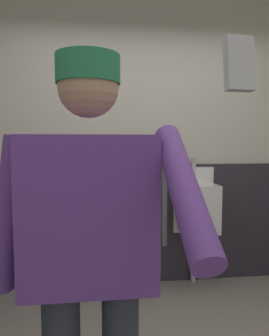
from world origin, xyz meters
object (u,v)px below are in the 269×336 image
object	(u,v)px
cell_phone	(239,64)
urinal_left	(119,209)
urinal_middle	(197,207)
person	(90,249)

from	to	relation	value
cell_phone	urinal_left	bearing A→B (deg)	84.94
urinal_left	cell_phone	distance (m)	2.36
urinal_middle	cell_phone	xyz separation A→B (m)	(-0.66, -2.22, 0.77)
urinal_middle	person	bearing A→B (deg)	-119.50
urinal_middle	person	xyz separation A→B (m)	(-0.97, -1.72, 0.23)
urinal_left	urinal_middle	bearing A→B (deg)	0.00
urinal_left	urinal_middle	size ratio (longest dim) A/B	1.00
urinal_middle	cell_phone	size ratio (longest dim) A/B	11.27
urinal_left	cell_phone	size ratio (longest dim) A/B	11.27
urinal_left	person	world-z (taller)	person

